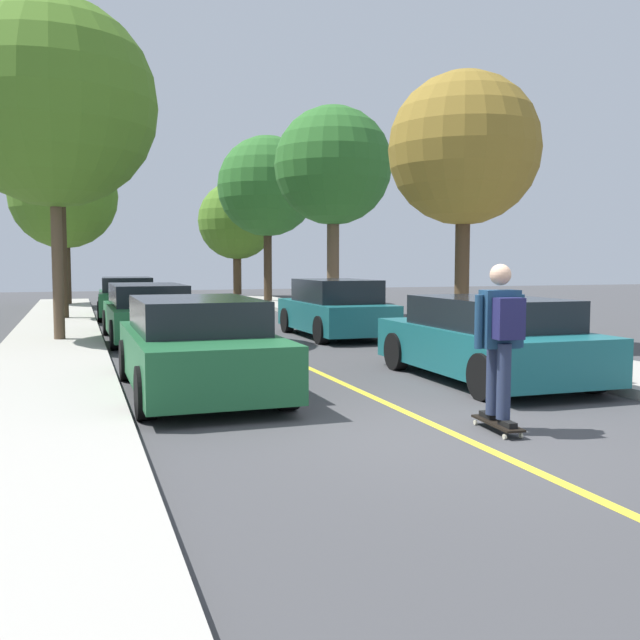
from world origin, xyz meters
TOP-DOWN VIEW (x-y plane):
  - ground at (0.00, 0.00)m, footprint 80.00×80.00m
  - sidewalk_left at (-4.31, 0.00)m, footprint 2.08×56.00m
  - center_line at (0.00, 4.00)m, footprint 0.12×39.20m
  - parked_car_left_nearest at (-2.22, 3.25)m, footprint 1.96×4.35m
  - parked_car_left_near at (-2.22, 10.39)m, footprint 1.95×4.61m
  - parked_car_left_far at (-2.22, 17.48)m, footprint 2.00×4.15m
  - parked_car_right_nearest at (2.22, 2.84)m, footprint 2.00×4.27m
  - parked_car_right_near at (2.22, 9.70)m, footprint 1.89×4.22m
  - street_tree_left_nearest at (-4.18, 10.04)m, footprint 4.49×4.49m
  - street_tree_left_near at (-4.18, 16.38)m, footprint 3.79×3.79m
  - street_tree_left_far at (-4.18, 24.06)m, footprint 4.27×4.27m
  - street_tree_right_nearest at (4.18, 7.01)m, footprint 3.28×3.28m
  - street_tree_right_near at (4.18, 15.26)m, footprint 3.82×3.82m
  - street_tree_right_far at (4.18, 23.62)m, footprint 4.33×4.33m
  - street_tree_right_farthest at (4.18, 29.86)m, footprint 4.01×4.01m
  - skateboard at (0.51, -0.11)m, footprint 0.29×0.86m
  - skateboarder at (0.51, -0.14)m, footprint 0.59×0.71m

SIDE VIEW (x-z plane):
  - ground at x=0.00m, z-range 0.00..0.00m
  - center_line at x=0.00m, z-range 0.00..0.01m
  - sidewalk_left at x=-4.31m, z-range 0.00..0.14m
  - skateboard at x=0.51m, z-range 0.04..0.14m
  - parked_car_right_nearest at x=2.22m, z-range -0.01..1.30m
  - parked_car_left_nearest at x=-2.22m, z-range -0.01..1.33m
  - parked_car_left_far at x=-2.22m, z-range -0.01..1.33m
  - parked_car_left_near at x=-2.22m, z-range 0.00..1.33m
  - parked_car_right_near at x=2.22m, z-range -0.02..1.40m
  - skateboarder at x=0.51m, z-range 0.22..1.94m
  - street_tree_right_farthest at x=4.18m, z-range 1.04..6.88m
  - street_tree_right_nearest at x=4.18m, z-range 1.37..7.15m
  - street_tree_left_far at x=-4.18m, z-range 1.24..7.76m
  - street_tree_right_near at x=4.18m, z-range 1.56..8.28m
  - street_tree_right_far at x=4.18m, z-range 1.53..8.67m
  - street_tree_left_nearest at x=-4.18m, z-range 1.58..8.97m
  - street_tree_left_near at x=-4.18m, z-range 1.80..8.96m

